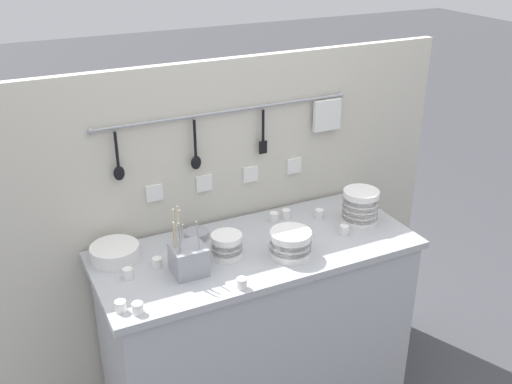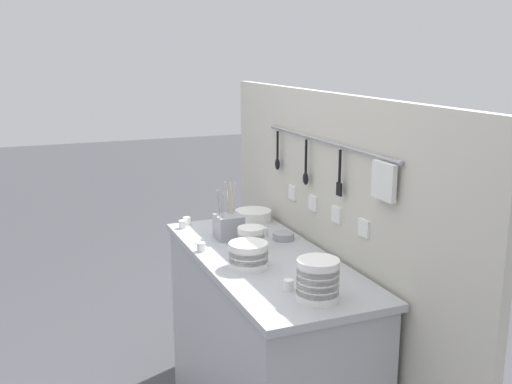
{
  "view_description": "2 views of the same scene",
  "coord_description": "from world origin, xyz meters",
  "px_view_note": "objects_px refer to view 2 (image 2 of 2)",
  "views": [
    {
      "loc": [
        -0.93,
        -1.88,
        2.16
      ],
      "look_at": [
        -0.02,
        -0.04,
        1.2
      ],
      "focal_mm": 42.0,
      "sensor_mm": 36.0,
      "label": 1
    },
    {
      "loc": [
        2.27,
        -0.97,
        1.81
      ],
      "look_at": [
        -0.03,
        -0.03,
        1.22
      ],
      "focal_mm": 42.0,
      "sensor_mm": 36.0,
      "label": 2
    }
  ],
  "objects_px": {
    "cup_edge_far": "(327,277)",
    "cup_edge_near": "(288,285)",
    "bowl_stack_wide_centre": "(248,255)",
    "cup_back_left": "(201,247)",
    "steel_mixing_bowl": "(283,236)",
    "bowl_stack_back_corner": "(251,237)",
    "cup_back_right": "(264,232)",
    "plate_stack": "(253,216)",
    "cup_centre": "(226,221)",
    "cutlery_caddy": "(229,226)",
    "cup_front_left": "(187,221)",
    "bowl_stack_tall_left": "(318,280)",
    "cup_by_caddy": "(318,259)",
    "cup_beside_plates": "(183,224)",
    "cup_front_right": "(239,227)",
    "cup_mid_row": "(325,264)"
  },
  "relations": [
    {
      "from": "bowl_stack_wide_centre",
      "to": "cup_centre",
      "type": "distance_m",
      "value": 0.63
    },
    {
      "from": "cup_edge_near",
      "to": "bowl_stack_wide_centre",
      "type": "bearing_deg",
      "value": -170.37
    },
    {
      "from": "bowl_stack_wide_centre",
      "to": "steel_mixing_bowl",
      "type": "distance_m",
      "value": 0.41
    },
    {
      "from": "cup_by_caddy",
      "to": "cup_back_right",
      "type": "relative_size",
      "value": 1.0
    },
    {
      "from": "bowl_stack_back_corner",
      "to": "cup_back_right",
      "type": "relative_size",
      "value": 3.07
    },
    {
      "from": "bowl_stack_wide_centre",
      "to": "cup_back_left",
      "type": "height_order",
      "value": "bowl_stack_wide_centre"
    },
    {
      "from": "bowl_stack_back_corner",
      "to": "cup_front_right",
      "type": "distance_m",
      "value": 0.28
    },
    {
      "from": "plate_stack",
      "to": "cup_centre",
      "type": "bearing_deg",
      "value": -86.72
    },
    {
      "from": "cup_front_right",
      "to": "cup_back_left",
      "type": "bearing_deg",
      "value": -49.33
    },
    {
      "from": "bowl_stack_wide_centre",
      "to": "cup_beside_plates",
      "type": "distance_m",
      "value": 0.65
    },
    {
      "from": "cup_back_right",
      "to": "cup_edge_far",
      "type": "bearing_deg",
      "value": -0.47
    },
    {
      "from": "plate_stack",
      "to": "cup_edge_far",
      "type": "bearing_deg",
      "value": -3.39
    },
    {
      "from": "steel_mixing_bowl",
      "to": "bowl_stack_back_corner",
      "type": "bearing_deg",
      "value": -73.99
    },
    {
      "from": "cutlery_caddy",
      "to": "cup_front_left",
      "type": "bearing_deg",
      "value": -156.79
    },
    {
      "from": "cup_edge_far",
      "to": "bowl_stack_wide_centre",
      "type": "bearing_deg",
      "value": -140.61
    },
    {
      "from": "cup_by_caddy",
      "to": "cup_mid_row",
      "type": "xyz_separation_m",
      "value": [
        0.06,
        0.0,
        0.0
      ]
    },
    {
      "from": "cup_edge_far",
      "to": "cup_by_caddy",
      "type": "relative_size",
      "value": 1.0
    },
    {
      "from": "bowl_stack_back_corner",
      "to": "cup_centre",
      "type": "bearing_deg",
      "value": 177.15
    },
    {
      "from": "cup_front_right",
      "to": "plate_stack",
      "type": "bearing_deg",
      "value": 135.08
    },
    {
      "from": "cup_back_left",
      "to": "cup_back_right",
      "type": "relative_size",
      "value": 1.0
    },
    {
      "from": "plate_stack",
      "to": "cup_by_caddy",
      "type": "relative_size",
      "value": 4.77
    },
    {
      "from": "bowl_stack_wide_centre",
      "to": "cup_front_right",
      "type": "height_order",
      "value": "bowl_stack_wide_centre"
    },
    {
      "from": "cup_edge_far",
      "to": "cup_edge_near",
      "type": "bearing_deg",
      "value": -84.95
    },
    {
      "from": "cup_edge_near",
      "to": "cup_front_right",
      "type": "bearing_deg",
      "value": 172.89
    },
    {
      "from": "cup_edge_near",
      "to": "cup_by_caddy",
      "type": "bearing_deg",
      "value": 131.52
    },
    {
      "from": "cup_beside_plates",
      "to": "cup_mid_row",
      "type": "distance_m",
      "value": 0.87
    },
    {
      "from": "bowl_stack_back_corner",
      "to": "cup_edge_far",
      "type": "relative_size",
      "value": 3.07
    },
    {
      "from": "cup_edge_far",
      "to": "cup_back_left",
      "type": "xyz_separation_m",
      "value": [
        -0.54,
        -0.34,
        0.0
      ]
    },
    {
      "from": "bowl_stack_tall_left",
      "to": "steel_mixing_bowl",
      "type": "height_order",
      "value": "bowl_stack_tall_left"
    },
    {
      "from": "bowl_stack_back_corner",
      "to": "cup_centre",
      "type": "relative_size",
      "value": 3.07
    },
    {
      "from": "cup_back_right",
      "to": "cup_edge_near",
      "type": "bearing_deg",
      "value": -15.21
    },
    {
      "from": "plate_stack",
      "to": "cutlery_caddy",
      "type": "height_order",
      "value": "cutlery_caddy"
    },
    {
      "from": "bowl_stack_tall_left",
      "to": "cup_edge_near",
      "type": "height_order",
      "value": "bowl_stack_tall_left"
    },
    {
      "from": "cup_front_right",
      "to": "cup_front_left",
      "type": "xyz_separation_m",
      "value": [
        -0.2,
        -0.21,
        0.0
      ]
    },
    {
      "from": "cup_edge_far",
      "to": "cup_front_left",
      "type": "relative_size",
      "value": 1.0
    },
    {
      "from": "cup_edge_near",
      "to": "cup_front_right",
      "type": "xyz_separation_m",
      "value": [
        -0.78,
        0.1,
        0.0
      ]
    },
    {
      "from": "cup_centre",
      "to": "cup_front_right",
      "type": "height_order",
      "value": "same"
    },
    {
      "from": "cup_beside_plates",
      "to": "cup_back_right",
      "type": "bearing_deg",
      "value": 50.41
    },
    {
      "from": "bowl_stack_tall_left",
      "to": "cup_edge_near",
      "type": "distance_m",
      "value": 0.14
    },
    {
      "from": "plate_stack",
      "to": "cup_front_right",
      "type": "height_order",
      "value": "plate_stack"
    },
    {
      "from": "cup_back_right",
      "to": "cup_centre",
      "type": "bearing_deg",
      "value": -156.82
    },
    {
      "from": "bowl_stack_back_corner",
      "to": "bowl_stack_wide_centre",
      "type": "relative_size",
      "value": 0.75
    },
    {
      "from": "plate_stack",
      "to": "steel_mixing_bowl",
      "type": "relative_size",
      "value": 1.85
    },
    {
      "from": "steel_mixing_bowl",
      "to": "cup_by_caddy",
      "type": "bearing_deg",
      "value": -0.86
    },
    {
      "from": "bowl_stack_wide_centre",
      "to": "bowl_stack_tall_left",
      "type": "bearing_deg",
      "value": 14.95
    },
    {
      "from": "cup_centre",
      "to": "cup_back_left",
      "type": "distance_m",
      "value": 0.43
    },
    {
      "from": "bowl_stack_wide_centre",
      "to": "cup_beside_plates",
      "type": "bearing_deg",
      "value": -170.88
    },
    {
      "from": "cup_back_left",
      "to": "cup_back_right",
      "type": "xyz_separation_m",
      "value": [
        -0.1,
        0.35,
        0.0
      ]
    },
    {
      "from": "cutlery_caddy",
      "to": "cup_back_right",
      "type": "relative_size",
      "value": 6.82
    },
    {
      "from": "cup_by_caddy",
      "to": "cup_beside_plates",
      "type": "height_order",
      "value": "same"
    }
  ]
}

